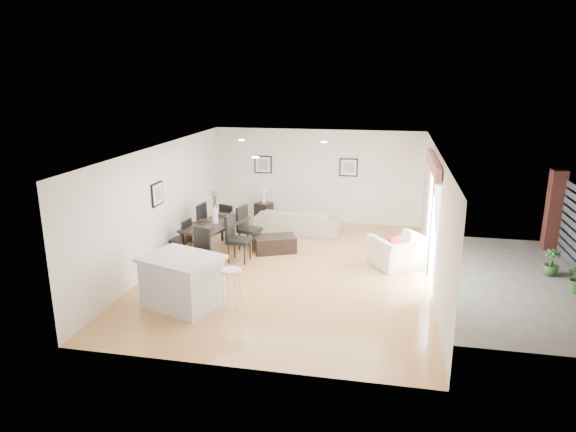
% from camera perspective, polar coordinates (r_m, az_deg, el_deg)
% --- Properties ---
extents(ground, '(8.00, 8.00, 0.00)m').
position_cam_1_polar(ground, '(11.46, 0.29, -6.05)').
color(ground, tan).
rests_on(ground, ground).
extents(wall_back, '(6.00, 0.04, 2.70)m').
position_cam_1_polar(wall_back, '(14.88, 3.26, 4.42)').
color(wall_back, silver).
rests_on(wall_back, ground).
extents(wall_front, '(6.00, 0.04, 2.70)m').
position_cam_1_polar(wall_front, '(7.36, -5.72, -7.49)').
color(wall_front, silver).
rests_on(wall_front, ground).
extents(wall_left, '(0.04, 8.00, 2.70)m').
position_cam_1_polar(wall_left, '(11.96, -13.96, 1.20)').
color(wall_left, silver).
rests_on(wall_left, ground).
extents(wall_right, '(0.04, 8.00, 2.70)m').
position_cam_1_polar(wall_right, '(10.89, 15.98, -0.34)').
color(wall_right, silver).
rests_on(wall_right, ground).
extents(ceiling, '(6.00, 8.00, 0.02)m').
position_cam_1_polar(ceiling, '(10.77, 0.31, 7.44)').
color(ceiling, white).
rests_on(ceiling, wall_back).
extents(sofa, '(2.30, 0.94, 0.67)m').
position_cam_1_polar(sofa, '(13.99, 1.04, -0.58)').
color(sofa, '#9E9580').
rests_on(sofa, ground).
extents(armchair, '(1.46, 1.43, 0.72)m').
position_cam_1_polar(armchair, '(11.81, 12.20, -3.89)').
color(armchair, beige).
rests_on(armchair, ground).
extents(courtyard_plant_b, '(0.40, 0.40, 0.59)m').
position_cam_1_polar(courtyard_plant_b, '(12.44, 27.23, -4.63)').
color(courtyard_plant_b, '#2D5122').
rests_on(courtyard_plant_b, ground).
extents(dining_table, '(1.35, 1.98, 0.75)m').
position_cam_1_polar(dining_table, '(12.47, -8.05, -1.12)').
color(dining_table, black).
rests_on(dining_table, ground).
extents(dining_chair_wnear, '(0.46, 0.46, 0.93)m').
position_cam_1_polar(dining_chair_wnear, '(12.33, -11.54, -2.23)').
color(dining_chair_wnear, black).
rests_on(dining_chair_wnear, ground).
extents(dining_chair_wfar, '(0.53, 0.53, 1.10)m').
position_cam_1_polar(dining_chair_wfar, '(13.10, -10.00, -0.67)').
color(dining_chair_wfar, black).
rests_on(dining_chair_wfar, ground).
extents(dining_chair_enear, '(0.53, 0.53, 1.12)m').
position_cam_1_polar(dining_chair_enear, '(11.89, -5.89, -2.13)').
color(dining_chair_enear, black).
rests_on(dining_chair_enear, ground).
extents(dining_chair_efar, '(0.60, 0.60, 1.07)m').
position_cam_1_polar(dining_chair_efar, '(12.74, -4.65, -1.00)').
color(dining_chair_efar, black).
rests_on(dining_chair_efar, ground).
extents(dining_chair_head, '(0.51, 0.51, 0.94)m').
position_cam_1_polar(dining_chair_head, '(11.51, -9.76, -3.40)').
color(dining_chair_head, black).
rests_on(dining_chair_head, ground).
extents(dining_chair_foot, '(0.55, 0.55, 0.94)m').
position_cam_1_polar(dining_chair_foot, '(13.55, -6.59, -0.37)').
color(dining_chair_foot, black).
rests_on(dining_chair_foot, ground).
extents(vase, '(1.02, 1.57, 0.80)m').
position_cam_1_polar(vase, '(12.36, -8.12, 0.67)').
color(vase, white).
rests_on(vase, dining_table).
extents(coffee_table, '(1.14, 0.94, 0.39)m').
position_cam_1_polar(coffee_table, '(12.56, -1.46, -3.13)').
color(coffee_table, black).
rests_on(coffee_table, ground).
extents(side_table, '(0.53, 0.53, 0.57)m').
position_cam_1_polar(side_table, '(15.11, -2.69, 0.44)').
color(side_table, black).
rests_on(side_table, ground).
extents(table_lamp, '(0.22, 0.22, 0.43)m').
position_cam_1_polar(table_lamp, '(14.98, -2.72, 2.50)').
color(table_lamp, white).
rests_on(table_lamp, side_table).
extents(cushion, '(0.30, 0.31, 0.33)m').
position_cam_1_polar(cushion, '(11.64, 11.76, -3.03)').
color(cushion, maroon).
rests_on(cushion, armchair).
extents(kitchen_island, '(1.66, 1.47, 0.97)m').
position_cam_1_polar(kitchen_island, '(9.83, -11.68, -7.09)').
color(kitchen_island, silver).
rests_on(kitchen_island, ground).
extents(bar_stool, '(0.37, 0.37, 0.80)m').
position_cam_1_polar(bar_stool, '(9.43, -6.32, -6.53)').
color(bar_stool, silver).
rests_on(bar_stool, ground).
extents(framed_print_back_left, '(0.52, 0.04, 0.52)m').
position_cam_1_polar(framed_print_back_left, '(15.10, -2.79, 5.74)').
color(framed_print_back_left, black).
rests_on(framed_print_back_left, wall_back).
extents(framed_print_back_right, '(0.52, 0.04, 0.52)m').
position_cam_1_polar(framed_print_back_right, '(14.70, 6.75, 5.38)').
color(framed_print_back_right, black).
rests_on(framed_print_back_right, wall_back).
extents(framed_print_left_wall, '(0.04, 0.52, 0.52)m').
position_cam_1_polar(framed_print_left_wall, '(11.70, -14.33, 2.38)').
color(framed_print_left_wall, black).
rests_on(framed_print_left_wall, wall_left).
extents(sliding_door, '(0.12, 2.70, 2.57)m').
position_cam_1_polar(sliding_door, '(11.10, 15.77, 1.65)').
color(sliding_door, white).
rests_on(sliding_door, wall_right).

